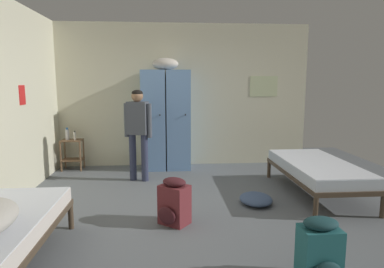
# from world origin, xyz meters

# --- Properties ---
(ground_plane) EXTENTS (7.77, 7.77, 0.00)m
(ground_plane) POSITION_xyz_m (0.00, 0.00, 0.00)
(ground_plane) COLOR slate
(room_backdrop) EXTENTS (4.91, 4.91, 2.74)m
(room_backdrop) POSITION_xyz_m (-1.20, 1.24, 1.37)
(room_backdrop) COLOR beige
(room_backdrop) RESTS_ON ground_plane
(locker_bank) EXTENTS (0.90, 0.55, 2.07)m
(locker_bank) POSITION_xyz_m (-0.34, 2.15, 0.97)
(locker_bank) COLOR #6B93C6
(locker_bank) RESTS_ON ground_plane
(shelf_unit) EXTENTS (0.38, 0.30, 0.57)m
(shelf_unit) POSITION_xyz_m (-2.09, 2.17, 0.35)
(shelf_unit) COLOR brown
(shelf_unit) RESTS_ON ground_plane
(bed_right) EXTENTS (0.90, 1.90, 0.49)m
(bed_right) POSITION_xyz_m (1.84, 0.45, 0.38)
(bed_right) COLOR #473828
(bed_right) RESTS_ON ground_plane
(person_traveler) EXTENTS (0.46, 0.28, 1.51)m
(person_traveler) POSITION_xyz_m (-0.80, 1.36, 0.91)
(person_traveler) COLOR #2D334C
(person_traveler) RESTS_ON ground_plane
(water_bottle) EXTENTS (0.07, 0.07, 0.23)m
(water_bottle) POSITION_xyz_m (-2.17, 2.19, 0.67)
(water_bottle) COLOR white
(water_bottle) RESTS_ON shelf_unit
(lotion_bottle) EXTENTS (0.05, 0.05, 0.17)m
(lotion_bottle) POSITION_xyz_m (-2.02, 2.13, 0.65)
(lotion_bottle) COLOR white
(lotion_bottle) RESTS_ON shelf_unit
(backpack_teal) EXTENTS (0.32, 0.34, 0.55)m
(backpack_teal) POSITION_xyz_m (0.90, -1.69, 0.26)
(backpack_teal) COLOR #23666B
(backpack_teal) RESTS_ON ground_plane
(backpack_maroon) EXTENTS (0.41, 0.42, 0.55)m
(backpack_maroon) POSITION_xyz_m (-0.26, -0.45, 0.26)
(backpack_maroon) COLOR maroon
(backpack_maroon) RESTS_ON ground_plane
(clothes_pile_denim) EXTENTS (0.43, 0.51, 0.14)m
(clothes_pile_denim) POSITION_xyz_m (0.86, 0.12, 0.07)
(clothes_pile_denim) COLOR #42567A
(clothes_pile_denim) RESTS_ON ground_plane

